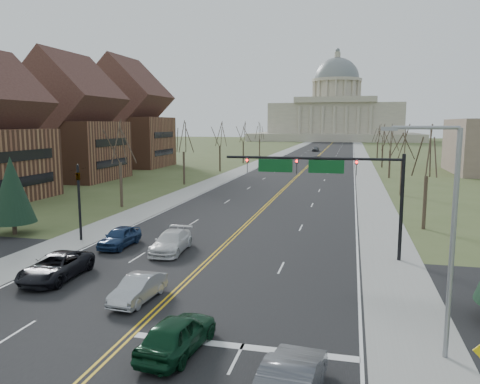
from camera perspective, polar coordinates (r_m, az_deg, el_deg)
The scene contains 34 objects.
ground at distance 22.74m, azimuth -11.99°, elevation -15.57°, with size 600.00×600.00×0.00m, color #45542A.
road at distance 129.36m, azimuth 9.34°, elevation 4.17°, with size 20.00×380.00×0.01m, color black.
cross_road at distance 27.88m, azimuth -6.62°, elevation -10.86°, with size 120.00×14.00×0.01m, color black.
sidewalk_left at distance 130.75m, azimuth 4.07°, elevation 4.30°, with size 4.00×380.00×0.03m, color gray.
sidewalk_right at distance 129.07m, azimuth 14.67°, elevation 4.00°, with size 4.00×380.00×0.03m, color gray.
center_line at distance 129.36m, azimuth 9.34°, elevation 4.17°, with size 0.42×380.00×0.01m, color gold.
edge_line_left at distance 130.42m, azimuth 5.03°, elevation 4.28°, with size 0.15×380.00×0.01m, color silver.
edge_line_right at distance 129.04m, azimuth 13.69°, elevation 4.03°, with size 0.15×380.00×0.01m, color silver.
stop_bar at distance 20.35m, azimuth 0.25°, elevation -18.33°, with size 9.50×0.50×0.01m, color silver.
capitol at distance 268.83m, azimuth 11.60°, elevation 9.24°, with size 90.00×60.00×50.00m.
signal_mast at distance 32.43m, azimuth 10.35°, elevation 2.21°, with size 12.12×0.44×7.20m.
signal_left at distance 38.64m, azimuth -19.05°, elevation -0.21°, with size 0.32×0.36×6.00m.
street_light at distance 19.45m, azimuth 23.83°, elevation -4.01°, with size 2.90×0.25×9.07m.
tree_r_0 at distance 43.26m, azimuth 21.90°, elevation 4.29°, with size 3.74×3.74×8.50m.
tree_l_0 at distance 52.85m, azimuth -14.47°, elevation 5.67°, with size 3.96×3.96×9.00m.
tree_r_1 at distance 63.09m, azimuth 19.27°, elevation 5.51°, with size 3.74×3.74×8.50m.
tree_l_1 at distance 71.15m, azimuth -6.91°, elevation 6.49°, with size 3.96×3.96×9.00m.
tree_r_2 at distance 83.00m, azimuth 17.89°, elevation 6.14°, with size 3.74×3.74×8.50m.
tree_l_2 at distance 90.17m, azimuth -2.48°, elevation 6.92°, with size 3.96×3.96×9.00m.
tree_r_3 at distance 102.94m, azimuth 17.05°, elevation 6.52°, with size 3.74×3.74×8.50m.
tree_l_3 at distance 109.54m, azimuth 0.40°, elevation 7.17°, with size 3.96×3.96×9.00m.
tree_r_4 at distance 122.90m, azimuth 16.48°, elevation 6.78°, with size 3.74×3.74×8.50m.
tree_l_4 at distance 129.10m, azimuth 2.41°, elevation 7.34°, with size 3.96×3.96×9.00m.
conifer_l at distance 42.84m, azimuth -26.05°, elevation 0.24°, with size 3.64×3.64×6.50m.
bldg_left_mid at distance 82.21m, azimuth -20.07°, elevation 7.40°, with size 15.10×14.28×20.75m.
bldg_left_far at distance 104.00m, azimuth -13.70°, elevation 8.31°, with size 17.10×14.28×23.25m.
car_nb_inner_lead at distance 19.76m, azimuth -7.66°, elevation -16.77°, with size 1.83×4.54×1.55m, color #0B321C.
car_nb_outer_lead at distance 16.50m, azimuth 6.24°, elevation -21.98°, with size 1.73×4.96×1.63m, color #4D4E54.
car_sb_inner_lead at distance 25.31m, azimuth -12.31°, elevation -11.42°, with size 1.40×4.03×1.33m, color #A3A6AB.
car_sb_outer_lead at distance 30.07m, azimuth -21.53°, elevation -8.46°, with size 2.48×5.38×1.50m, color black.
car_sb_inner_second at distance 34.06m, azimuth -8.38°, elevation -6.03°, with size 2.07×5.09×1.48m, color silver.
car_sb_outer_second at distance 36.23m, azimuth -14.46°, elevation -5.32°, with size 1.77×4.39×1.49m, color navy.
car_far_nb at distance 110.98m, azimuth 9.47°, elevation 3.91°, with size 2.67×5.78×1.61m, color black.
car_far_sb at distance 158.27m, azimuth 9.22°, elevation 5.21°, with size 1.93×4.80×1.64m, color #4D5054.
Camera 1 is at (9.13, -18.71, 9.14)m, focal length 35.00 mm.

